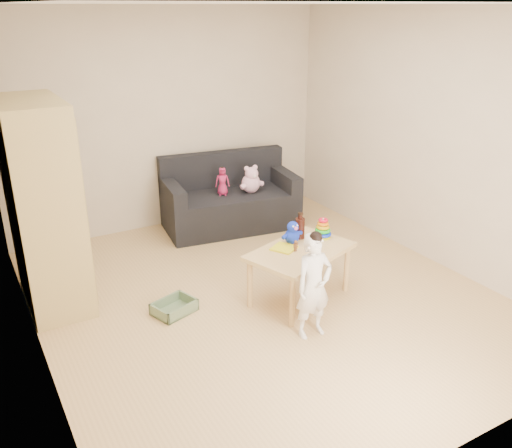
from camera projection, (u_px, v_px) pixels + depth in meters
room at (265, 165)px, 4.70m from camera, size 4.50×4.50×4.50m
wardrobe at (43, 206)px, 4.79m from camera, size 0.52×1.04×1.87m
sofa at (231, 210)px, 6.73m from camera, size 1.70×1.02×0.45m
play_table at (300, 274)px, 5.06m from camera, size 1.11×0.89×0.51m
storage_bin at (174, 307)px, 4.89m from camera, size 0.43×0.37×0.11m
toddler at (314, 287)px, 4.43m from camera, size 0.33×0.22×0.89m
pink_bear at (251, 181)px, 6.61m from camera, size 0.27×0.23×0.29m
doll at (222, 182)px, 6.51m from camera, size 0.20×0.18×0.34m
ring_stacker at (323, 230)px, 5.19m from camera, size 0.17×0.17×0.19m
brown_bottle at (300, 227)px, 5.16m from camera, size 0.09×0.09×0.26m
blue_plush at (292, 232)px, 5.05m from camera, size 0.22×0.19×0.23m
wooden_figure at (296, 246)px, 4.90m from camera, size 0.05×0.04×0.11m
yellow_book at (284, 248)px, 4.97m from camera, size 0.28×0.28×0.02m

